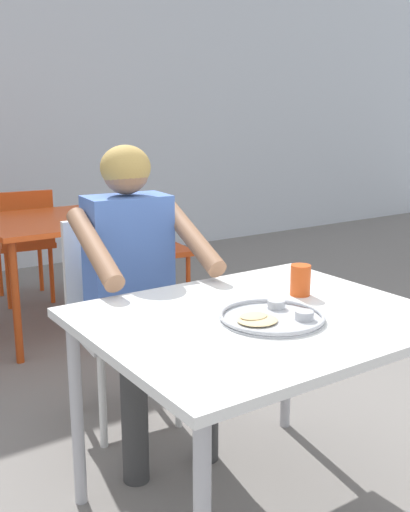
# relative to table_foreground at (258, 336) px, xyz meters

# --- Properties ---
(table_foreground) EXTENTS (1.08, 0.90, 0.72)m
(table_foreground) POSITION_rel_table_foreground_xyz_m (0.00, 0.00, 0.00)
(table_foreground) COLOR white
(table_foreground) RESTS_ON ground
(thali_tray) EXTENTS (0.33, 0.33, 0.03)m
(thali_tray) POSITION_rel_table_foreground_xyz_m (0.00, -0.06, 0.08)
(thali_tray) COLOR #B7BABF
(thali_tray) RESTS_ON table_foreground
(drinking_cup) EXTENTS (0.07, 0.07, 0.11)m
(drinking_cup) POSITION_rel_table_foreground_xyz_m (0.26, 0.09, 0.13)
(drinking_cup) COLOR #D84C19
(drinking_cup) RESTS_ON table_foreground
(chair_foreground) EXTENTS (0.46, 0.46, 0.89)m
(chair_foreground) POSITION_rel_table_foreground_xyz_m (-0.06, 0.92, -0.14)
(chair_foreground) COLOR silver
(chair_foreground) RESTS_ON ground
(diner_foreground) EXTENTS (0.53, 0.58, 1.23)m
(diner_foreground) POSITION_rel_table_foreground_xyz_m (-0.08, 0.69, 0.08)
(diner_foreground) COLOR #383838
(diner_foreground) RESTS_ON ground
(table_background_red) EXTENTS (0.89, 0.85, 0.72)m
(table_background_red) POSITION_rel_table_foreground_xyz_m (0.11, 2.10, -0.01)
(table_background_red) COLOR #E04C19
(table_background_red) RESTS_ON ground
(chair_red_right) EXTENTS (0.46, 0.43, 0.85)m
(chair_red_right) POSITION_rel_table_foreground_xyz_m (0.72, 2.09, -0.16)
(chair_red_right) COLOR #CB4417
(chair_red_right) RESTS_ON ground
(chair_red_far) EXTENTS (0.43, 0.46, 0.82)m
(chair_red_far) POSITION_rel_table_foreground_xyz_m (0.13, 2.78, -0.17)
(chair_red_far) COLOR #DE4F19
(chair_red_far) RESTS_ON ground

